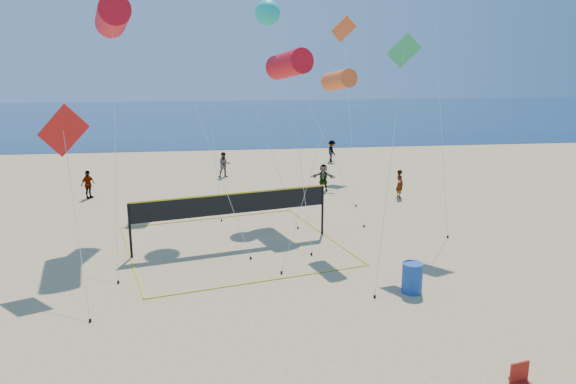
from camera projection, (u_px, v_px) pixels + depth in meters
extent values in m
cube|color=#102C4D|center=(231.00, 117.00, 70.81)|extent=(140.00, 50.00, 0.03)
imported|color=gray|center=(88.00, 184.00, 30.96)|extent=(0.85, 0.97, 1.56)
imported|color=gray|center=(323.00, 178.00, 32.63)|extent=(1.53, 0.89, 1.58)
imported|color=gray|center=(400.00, 184.00, 31.08)|extent=(0.46, 0.63, 1.58)
imported|color=gray|center=(224.00, 165.00, 36.29)|extent=(0.87, 0.72, 1.63)
imported|color=gray|center=(332.00, 151.00, 41.44)|extent=(0.79, 1.13, 1.59)
cube|color=#AE1F13|center=(519.00, 372.00, 12.90)|extent=(0.50, 0.15, 0.51)
cylinder|color=#1845A1|center=(412.00, 278.00, 18.76)|extent=(0.79, 0.79, 1.03)
cylinder|color=black|center=(130.00, 231.00, 21.81)|extent=(0.10, 0.10, 2.19)
cylinder|color=black|center=(322.00, 210.00, 24.69)|extent=(0.10, 0.10, 2.19)
cube|color=black|center=(232.00, 204.00, 23.08)|extent=(7.99, 1.99, 0.82)
cube|color=gold|center=(232.00, 194.00, 22.98)|extent=(7.99, 2.00, 0.06)
cube|color=gold|center=(264.00, 281.00, 19.79)|extent=(8.19, 2.07, 0.02)
cube|color=gold|center=(210.00, 219.00, 27.23)|extent=(8.19, 2.07, 0.02)
cylinder|color=red|center=(112.00, 17.00, 23.61)|extent=(2.02, 3.35, 1.71)
cylinder|color=silver|center=(115.00, 137.00, 21.60)|extent=(0.66, 6.60, 9.28)
cylinder|color=black|center=(118.00, 282.00, 19.58)|extent=(0.08, 0.08, 0.10)
cylinder|color=silver|center=(188.00, 86.00, 23.95)|extent=(4.68, 8.14, 12.85)
cylinder|color=black|center=(251.00, 258.00, 21.87)|extent=(0.08, 0.08, 0.10)
cylinder|color=#F85C25|center=(339.00, 80.00, 22.97)|extent=(1.25, 1.96, 0.99)
cylinder|color=silver|center=(312.00, 171.00, 21.71)|extent=(2.86, 3.95, 6.71)
cylinder|color=black|center=(282.00, 273.00, 20.44)|extent=(0.08, 0.08, 0.10)
cube|color=red|center=(63.00, 131.00, 19.53)|extent=(1.91, 0.42, 1.93)
cylinder|color=silver|center=(76.00, 218.00, 18.15)|extent=(1.39, 4.35, 5.16)
cylinder|color=black|center=(90.00, 321.00, 16.77)|extent=(0.08, 0.08, 0.10)
cube|color=#2FB05E|center=(404.00, 50.00, 21.58)|extent=(1.19, 0.68, 1.33)
cylinder|color=silver|center=(391.00, 164.00, 20.00)|extent=(2.29, 4.96, 7.88)
cylinder|color=black|center=(375.00, 296.00, 18.43)|extent=(0.08, 0.08, 0.10)
cylinder|color=silver|center=(440.00, 97.00, 24.60)|extent=(0.22, 3.34, 11.78)
cylinder|color=black|center=(448.00, 237.00, 24.42)|extent=(0.08, 0.08, 0.10)
cylinder|color=silver|center=(251.00, 97.00, 25.97)|extent=(3.93, 3.97, 11.64)
cylinder|color=black|center=(298.00, 228.00, 25.70)|extent=(0.08, 0.08, 0.10)
sphere|color=#1CD0BE|center=(268.00, 13.00, 27.82)|extent=(1.47, 1.47, 1.25)
cylinder|color=silver|center=(314.00, 116.00, 26.88)|extent=(3.97, 4.90, 9.73)
cylinder|color=black|center=(364.00, 226.00, 25.94)|extent=(0.08, 0.08, 0.10)
cylinder|color=silver|center=(204.00, 53.00, 29.54)|extent=(1.26, 9.64, 15.54)
cylinder|color=black|center=(222.00, 220.00, 26.85)|extent=(0.08, 0.08, 0.10)
cube|color=#F85C25|center=(344.00, 29.00, 36.93)|extent=(1.76, 0.25, 1.74)
cylinder|color=silver|center=(349.00, 107.00, 33.18)|extent=(1.39, 9.95, 9.34)
cylinder|color=black|center=(356.00, 206.00, 29.43)|extent=(0.08, 0.08, 0.10)
cylinder|color=red|center=(289.00, 64.00, 26.71)|extent=(2.11, 3.09, 1.56)
cylinder|color=silver|center=(299.00, 151.00, 24.51)|extent=(0.10, 6.40, 7.27)
cylinder|color=black|center=(311.00, 254.00, 22.31)|extent=(0.08, 0.08, 0.10)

